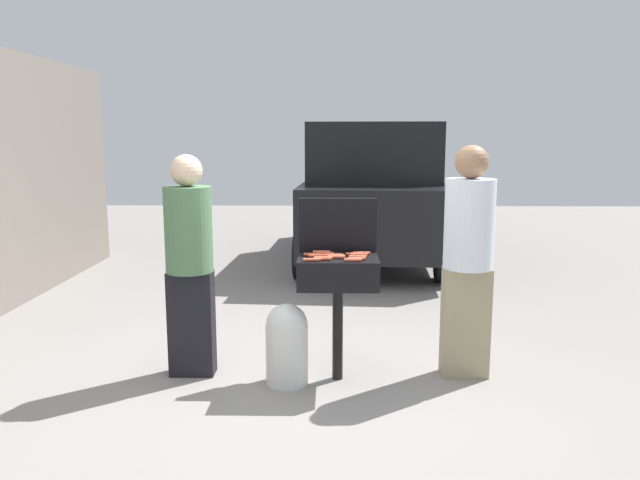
{
  "coord_description": "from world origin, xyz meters",
  "views": [
    {
      "loc": [
        0.22,
        -4.29,
        1.86
      ],
      "look_at": [
        0.12,
        0.74,
        1.0
      ],
      "focal_mm": 34.76,
      "sensor_mm": 36.0,
      "label": 1
    }
  ],
  "objects_px": {
    "bbq_grill": "(338,276)",
    "hot_dog_3": "(359,255)",
    "hot_dog_12": "(324,258)",
    "hot_dog_1": "(353,260)",
    "hot_dog_10": "(317,256)",
    "hot_dog_2": "(336,257)",
    "parked_minivan": "(373,191)",
    "hot_dog_0": "(334,255)",
    "person_left": "(189,258)",
    "hot_dog_8": "(336,256)",
    "propane_tank": "(287,342)",
    "hot_dog_15": "(312,255)",
    "hot_dog_14": "(321,252)",
    "hot_dog_4": "(357,259)",
    "hot_dog_9": "(355,254)",
    "hot_dog_6": "(325,253)",
    "hot_dog_13": "(312,260)",
    "hot_dog_11": "(358,257)",
    "hot_dog_7": "(322,259)",
    "hot_dog_5": "(362,253)",
    "person_right": "(468,254)"
  },
  "relations": [
    {
      "from": "bbq_grill",
      "to": "hot_dog_3",
      "type": "xyz_separation_m",
      "value": [
        0.16,
        0.03,
        0.16
      ]
    },
    {
      "from": "hot_dog_3",
      "to": "hot_dog_12",
      "type": "bearing_deg",
      "value": -154.8
    },
    {
      "from": "hot_dog_1",
      "to": "hot_dog_10",
      "type": "distance_m",
      "value": 0.3
    },
    {
      "from": "hot_dog_2",
      "to": "parked_minivan",
      "type": "distance_m",
      "value": 4.84
    },
    {
      "from": "hot_dog_0",
      "to": "person_left",
      "type": "distance_m",
      "value": 1.11
    },
    {
      "from": "hot_dog_8",
      "to": "propane_tank",
      "type": "distance_m",
      "value": 0.75
    },
    {
      "from": "hot_dog_2",
      "to": "hot_dog_3",
      "type": "height_order",
      "value": "same"
    },
    {
      "from": "hot_dog_15",
      "to": "propane_tank",
      "type": "bearing_deg",
      "value": -145.25
    },
    {
      "from": "hot_dog_3",
      "to": "hot_dog_8",
      "type": "height_order",
      "value": "same"
    },
    {
      "from": "hot_dog_12",
      "to": "hot_dog_14",
      "type": "bearing_deg",
      "value": 95.06
    },
    {
      "from": "hot_dog_4",
      "to": "hot_dog_8",
      "type": "xyz_separation_m",
      "value": [
        -0.15,
        0.09,
        0.0
      ]
    },
    {
      "from": "hot_dog_1",
      "to": "hot_dog_9",
      "type": "bearing_deg",
      "value": 85.16
    },
    {
      "from": "hot_dog_4",
      "to": "hot_dog_8",
      "type": "height_order",
      "value": "same"
    },
    {
      "from": "hot_dog_6",
      "to": "hot_dog_13",
      "type": "distance_m",
      "value": 0.26
    },
    {
      "from": "hot_dog_11",
      "to": "parked_minivan",
      "type": "relative_size",
      "value": 0.03
    },
    {
      "from": "hot_dog_6",
      "to": "hot_dog_7",
      "type": "height_order",
      "value": "same"
    },
    {
      "from": "hot_dog_2",
      "to": "parked_minivan",
      "type": "xyz_separation_m",
      "value": [
        0.58,
        4.81,
        0.06
      ]
    },
    {
      "from": "hot_dog_1",
      "to": "hot_dog_8",
      "type": "bearing_deg",
      "value": 131.54
    },
    {
      "from": "hot_dog_1",
      "to": "hot_dog_5",
      "type": "bearing_deg",
      "value": 74.09
    },
    {
      "from": "hot_dog_2",
      "to": "person_right",
      "type": "height_order",
      "value": "person_right"
    },
    {
      "from": "bbq_grill",
      "to": "hot_dog_14",
      "type": "bearing_deg",
      "value": 133.63
    },
    {
      "from": "hot_dog_8",
      "to": "bbq_grill",
      "type": "bearing_deg",
      "value": 61.8
    },
    {
      "from": "hot_dog_8",
      "to": "hot_dog_11",
      "type": "distance_m",
      "value": 0.16
    },
    {
      "from": "hot_dog_3",
      "to": "hot_dog_9",
      "type": "bearing_deg",
      "value": 138.26
    },
    {
      "from": "hot_dog_13",
      "to": "hot_dog_15",
      "type": "height_order",
      "value": "same"
    },
    {
      "from": "bbq_grill",
      "to": "hot_dog_13",
      "type": "bearing_deg",
      "value": -139.03
    },
    {
      "from": "hot_dog_4",
      "to": "parked_minivan",
      "type": "height_order",
      "value": "parked_minivan"
    },
    {
      "from": "hot_dog_14",
      "to": "parked_minivan",
      "type": "height_order",
      "value": "parked_minivan"
    },
    {
      "from": "hot_dog_6",
      "to": "propane_tank",
      "type": "xyz_separation_m",
      "value": [
        -0.28,
        -0.18,
        -0.65
      ]
    },
    {
      "from": "hot_dog_6",
      "to": "hot_dog_2",
      "type": "bearing_deg",
      "value": -57.33
    },
    {
      "from": "hot_dog_10",
      "to": "hot_dog_12",
      "type": "xyz_separation_m",
      "value": [
        0.05,
        -0.08,
        0.0
      ]
    },
    {
      "from": "hot_dog_1",
      "to": "hot_dog_10",
      "type": "bearing_deg",
      "value": 151.1
    },
    {
      "from": "hot_dog_7",
      "to": "parked_minivan",
      "type": "height_order",
      "value": "parked_minivan"
    },
    {
      "from": "hot_dog_4",
      "to": "person_right",
      "type": "height_order",
      "value": "person_right"
    },
    {
      "from": "hot_dog_11",
      "to": "hot_dog_14",
      "type": "distance_m",
      "value": 0.33
    },
    {
      "from": "hot_dog_14",
      "to": "hot_dog_6",
      "type": "bearing_deg",
      "value": -62.84
    },
    {
      "from": "hot_dog_12",
      "to": "parked_minivan",
      "type": "relative_size",
      "value": 0.03
    },
    {
      "from": "hot_dog_9",
      "to": "person_left",
      "type": "distance_m",
      "value": 1.26
    },
    {
      "from": "hot_dog_2",
      "to": "hot_dog_11",
      "type": "xyz_separation_m",
      "value": [
        0.16,
        0.01,
        0.0
      ]
    },
    {
      "from": "hot_dog_0",
      "to": "hot_dog_13",
      "type": "bearing_deg",
      "value": -131.82
    },
    {
      "from": "hot_dog_7",
      "to": "person_left",
      "type": "relative_size",
      "value": 0.08
    },
    {
      "from": "hot_dog_2",
      "to": "hot_dog_5",
      "type": "height_order",
      "value": "same"
    },
    {
      "from": "hot_dog_0",
      "to": "hot_dog_11",
      "type": "relative_size",
      "value": 1.0
    },
    {
      "from": "hot_dog_9",
      "to": "hot_dog_11",
      "type": "xyz_separation_m",
      "value": [
        0.02,
        -0.1,
        0.0
      ]
    },
    {
      "from": "hot_dog_13",
      "to": "hot_dog_15",
      "type": "bearing_deg",
      "value": 91.18
    },
    {
      "from": "bbq_grill",
      "to": "hot_dog_15",
      "type": "relative_size",
      "value": 7.35
    },
    {
      "from": "hot_dog_0",
      "to": "person_left",
      "type": "relative_size",
      "value": 0.08
    },
    {
      "from": "hot_dog_12",
      "to": "person_right",
      "type": "relative_size",
      "value": 0.07
    },
    {
      "from": "hot_dog_10",
      "to": "hot_dog_13",
      "type": "relative_size",
      "value": 1.0
    },
    {
      "from": "hot_dog_1",
      "to": "hot_dog_13",
      "type": "distance_m",
      "value": 0.29
    }
  ]
}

